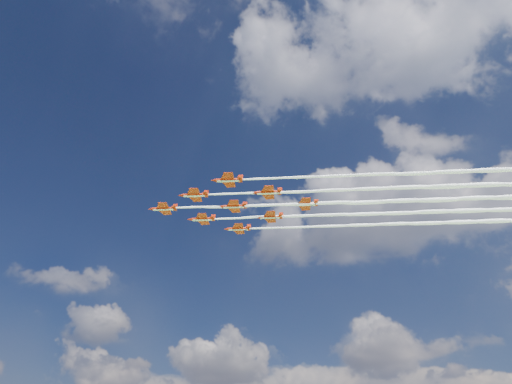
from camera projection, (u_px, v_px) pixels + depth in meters
jet_lead at (328, 203)px, 155.31m from camera, size 102.05×45.14×2.33m
jet_row2_port at (367, 189)px, 148.10m from camera, size 102.05×45.14×2.33m
jet_row2_starb at (361, 214)px, 161.27m from camera, size 102.05×45.14×2.33m
jet_row3_port at (411, 173)px, 140.88m from camera, size 102.05×45.14×2.33m
jet_row3_centre at (401, 201)px, 154.05m from camera, size 102.05×45.14×2.33m
jet_row3_starb at (392, 224)px, 167.23m from camera, size 102.05×45.14×2.33m
jet_row4_port at (444, 186)px, 146.83m from camera, size 102.05×45.14×2.33m
jet_row4_starb at (432, 212)px, 160.01m from camera, size 102.05×45.14×2.33m
jet_tail at (475, 198)px, 152.79m from camera, size 102.05×45.14×2.33m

